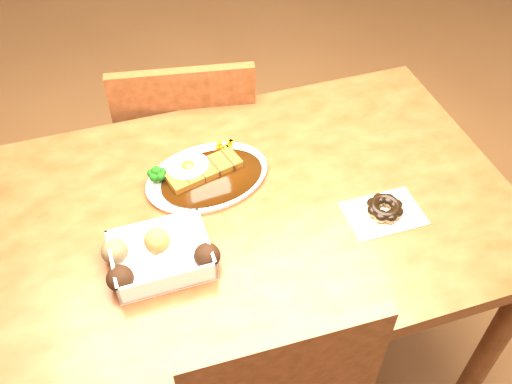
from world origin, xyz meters
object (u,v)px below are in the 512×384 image
object	(u,v)px
table	(259,230)
donut_box	(158,256)
pon_de_ring	(385,209)
chair_far	(189,149)
katsu_curry_plate	(205,174)

from	to	relation	value
table	donut_box	xyz separation A→B (m)	(-0.26, -0.10, 0.13)
table	donut_box	world-z (taller)	donut_box
table	pon_de_ring	xyz separation A→B (m)	(0.26, -0.12, 0.12)
pon_de_ring	chair_far	bearing A→B (deg)	116.63
katsu_curry_plate	pon_de_ring	bearing A→B (deg)	-33.12
table	pon_de_ring	bearing A→B (deg)	-24.56
table	pon_de_ring	world-z (taller)	pon_de_ring
table	chair_far	xyz separation A→B (m)	(-0.07, 0.54, -0.17)
chair_far	katsu_curry_plate	xyz separation A→B (m)	(-0.04, -0.42, 0.29)
table	pon_de_ring	distance (m)	0.31
chair_far	donut_box	distance (m)	0.73
chair_far	pon_de_ring	world-z (taller)	chair_far
chair_far	pon_de_ring	xyz separation A→B (m)	(0.33, -0.66, 0.29)
table	chair_far	distance (m)	0.57
chair_far	pon_de_ring	bearing A→B (deg)	126.38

